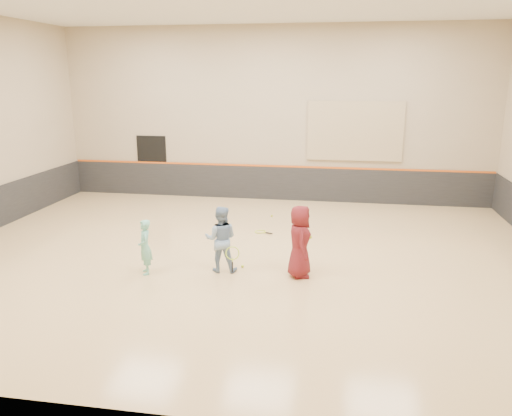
% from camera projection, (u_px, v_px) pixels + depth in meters
% --- Properties ---
extents(room, '(15.04, 12.04, 6.22)m').
position_uv_depth(room, '(240.00, 225.00, 12.09)').
color(room, tan).
rests_on(room, ground).
extents(wainscot_back, '(14.90, 0.04, 1.20)m').
position_uv_depth(wainscot_back, '(273.00, 183.00, 17.84)').
color(wainscot_back, '#232326').
rests_on(wainscot_back, floor).
extents(accent_stripe, '(14.90, 0.03, 0.06)m').
position_uv_depth(accent_stripe, '(273.00, 166.00, 17.67)').
color(accent_stripe, '#D85914').
rests_on(accent_stripe, wall_back).
extents(acoustic_panel, '(3.20, 0.08, 2.00)m').
position_uv_depth(acoustic_panel, '(355.00, 131.00, 16.89)').
color(acoustic_panel, tan).
rests_on(acoustic_panel, wall_back).
extents(doorway, '(1.10, 0.05, 2.20)m').
position_uv_depth(doorway, '(152.00, 166.00, 18.43)').
color(doorway, black).
rests_on(doorway, floor).
extents(girl, '(0.47, 0.54, 1.25)m').
position_uv_depth(girl, '(145.00, 247.00, 11.10)').
color(girl, '#73C7B3').
rests_on(girl, floor).
extents(instructor, '(0.79, 0.64, 1.52)m').
position_uv_depth(instructor, '(221.00, 239.00, 11.22)').
color(instructor, '#7B99BF').
rests_on(instructor, floor).
extents(young_man, '(0.66, 0.88, 1.62)m').
position_uv_depth(young_man, '(300.00, 241.00, 10.92)').
color(young_man, maroon).
rests_on(young_man, floor).
extents(held_racket, '(0.40, 0.40, 0.59)m').
position_uv_depth(held_racket, '(232.00, 253.00, 10.83)').
color(held_racket, '#B0D72F').
rests_on(held_racket, instructor).
extents(spare_racket, '(0.73, 0.73, 0.08)m').
position_uv_depth(spare_racket, '(260.00, 231.00, 14.21)').
color(spare_racket, '#C6E131').
rests_on(spare_racket, floor).
extents(ball_under_racket, '(0.07, 0.07, 0.07)m').
position_uv_depth(ball_under_racket, '(243.00, 266.00, 11.58)').
color(ball_under_racket, '#D0ED37').
rests_on(ball_under_racket, floor).
extents(ball_in_hand, '(0.07, 0.07, 0.07)m').
position_uv_depth(ball_in_hand, '(310.00, 237.00, 10.75)').
color(ball_in_hand, gold).
rests_on(ball_in_hand, young_man).
extents(ball_beside_spare, '(0.07, 0.07, 0.07)m').
position_uv_depth(ball_beside_spare, '(272.00, 216.00, 15.75)').
color(ball_beside_spare, gold).
rests_on(ball_beside_spare, floor).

